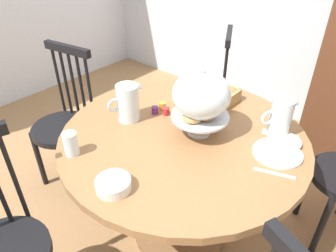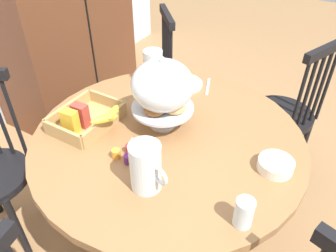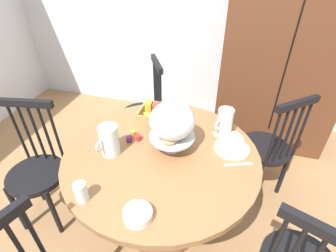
# 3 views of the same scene
# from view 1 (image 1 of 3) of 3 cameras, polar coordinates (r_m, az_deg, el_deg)

# --- Properties ---
(ground_plane) EXTENTS (10.00, 10.00, 0.00)m
(ground_plane) POSITION_cam_1_polar(r_m,az_deg,el_deg) (2.01, 1.79, -20.57)
(ground_plane) COLOR #997047
(dining_table) EXTENTS (1.21, 1.21, 0.74)m
(dining_table) POSITION_cam_1_polar(r_m,az_deg,el_deg) (1.68, 2.59, -7.25)
(dining_table) COLOR olive
(dining_table) RESTS_ON ground_plane
(windsor_chair_near_window) EXTENTS (0.41, 0.41, 0.97)m
(windsor_chair_near_window) POSITION_cam_1_polar(r_m,az_deg,el_deg) (2.22, -18.14, -0.10)
(windsor_chair_near_window) COLOR black
(windsor_chair_near_window) RESTS_ON ground_plane
(windsor_chair_by_cabinet) EXTENTS (0.42, 0.42, 0.97)m
(windsor_chair_by_cabinet) POSITION_cam_1_polar(r_m,az_deg,el_deg) (1.59, -28.06, -19.53)
(windsor_chair_by_cabinet) COLOR black
(windsor_chair_by_cabinet) RESTS_ON ground_plane
(windsor_chair_host_seat) EXTENTS (0.45, 0.45, 0.97)m
(windsor_chair_host_seat) POSITION_cam_1_polar(r_m,az_deg,el_deg) (2.46, 6.63, 5.09)
(windsor_chair_host_seat) COLOR black
(windsor_chair_host_seat) RESTS_ON ground_plane
(pastry_stand_with_dome) EXTENTS (0.28, 0.28, 0.34)m
(pastry_stand_with_dome) POSITION_cam_1_polar(r_m,az_deg,el_deg) (1.45, 6.09, 5.18)
(pastry_stand_with_dome) COLOR silver
(pastry_stand_with_dome) RESTS_ON dining_table
(orange_juice_pitcher) EXTENTS (0.12, 0.20, 0.19)m
(orange_juice_pitcher) POSITION_cam_1_polar(r_m,az_deg,el_deg) (1.62, -7.32, 3.90)
(orange_juice_pitcher) COLOR silver
(orange_juice_pitcher) RESTS_ON dining_table
(milk_pitcher) EXTENTS (0.12, 0.17, 0.19)m
(milk_pitcher) POSITION_cam_1_polar(r_m,az_deg,el_deg) (1.58, 19.65, 1.22)
(milk_pitcher) COLOR silver
(milk_pitcher) RESTS_ON dining_table
(cereal_basket) EXTENTS (0.32, 0.30, 0.12)m
(cereal_basket) POSITION_cam_1_polar(r_m,az_deg,el_deg) (1.83, 6.55, 6.06)
(cereal_basket) COLOR tan
(cereal_basket) RESTS_ON dining_table
(china_plate_large) EXTENTS (0.22, 0.22, 0.01)m
(china_plate_large) POSITION_cam_1_polar(r_m,az_deg,el_deg) (1.50, 19.22, -4.64)
(china_plate_large) COLOR white
(china_plate_large) RESTS_ON dining_table
(china_plate_small) EXTENTS (0.15, 0.15, 0.01)m
(china_plate_small) POSITION_cam_1_polar(r_m,az_deg,el_deg) (1.56, 20.43, -2.62)
(china_plate_small) COLOR white
(china_plate_small) RESTS_ON china_plate_large
(cereal_bowl) EXTENTS (0.14, 0.14, 0.04)m
(cereal_bowl) POSITION_cam_1_polar(r_m,az_deg,el_deg) (1.26, -9.88, -10.41)
(cereal_bowl) COLOR white
(cereal_bowl) RESTS_ON dining_table
(drinking_glass) EXTENTS (0.06, 0.06, 0.11)m
(drinking_glass) POSITION_cam_1_polar(r_m,az_deg,el_deg) (1.45, -17.22, -3.10)
(drinking_glass) COLOR silver
(drinking_glass) RESTS_ON dining_table
(jam_jar_strawberry) EXTENTS (0.04, 0.04, 0.04)m
(jam_jar_strawberry) POSITION_cam_1_polar(r_m,az_deg,el_deg) (1.68, -0.37, 2.69)
(jam_jar_strawberry) COLOR #B7282D
(jam_jar_strawberry) RESTS_ON dining_table
(jam_jar_apricot) EXTENTS (0.04, 0.04, 0.04)m
(jam_jar_apricot) POSITION_cam_1_polar(r_m,az_deg,el_deg) (1.73, -1.00, 3.68)
(jam_jar_apricot) COLOR orange
(jam_jar_apricot) RESTS_ON dining_table
(jam_jar_grape) EXTENTS (0.04, 0.04, 0.04)m
(jam_jar_grape) POSITION_cam_1_polar(r_m,az_deg,el_deg) (1.69, -2.38, 2.90)
(jam_jar_grape) COLOR #5B2366
(jam_jar_grape) RESTS_ON dining_table
(table_knife) EXTENTS (0.16, 0.07, 0.01)m
(table_knife) POSITION_cam_1_polar(r_m,az_deg,el_deg) (1.61, 19.61, -1.79)
(table_knife) COLOR silver
(table_knife) RESTS_ON dining_table
(dinner_fork) EXTENTS (0.16, 0.07, 0.01)m
(dinner_fork) POSITION_cam_1_polar(r_m,az_deg,el_deg) (1.64, 19.69, -1.21)
(dinner_fork) COLOR silver
(dinner_fork) RESTS_ON dining_table
(soup_spoon) EXTENTS (0.16, 0.07, 0.01)m
(soup_spoon) POSITION_cam_1_polar(r_m,az_deg,el_deg) (1.39, 18.72, -8.14)
(soup_spoon) COLOR silver
(soup_spoon) RESTS_ON dining_table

